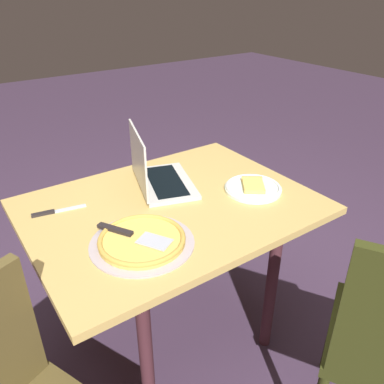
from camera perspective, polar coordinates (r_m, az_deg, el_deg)
name	(u,v)px	position (r m, az deg, el deg)	size (l,w,h in m)	color
ground_plane	(175,329)	(2.02, -2.54, -19.48)	(12.00, 12.00, 0.00)	#3F2D43
dining_table	(172,221)	(1.61, -3.02, -4.28)	(1.12, 0.85, 0.71)	tan
laptop	(156,174)	(1.67, -5.32, 2.59)	(0.32, 0.40, 0.26)	beige
pizza_plate	(253,187)	(1.67, 8.97, 0.66)	(0.24, 0.24, 0.04)	white
pizza_tray	(142,240)	(1.34, -7.40, -7.03)	(0.36, 0.36, 0.03)	#A79A9E
table_knife	(54,212)	(1.59, -19.70, -2.73)	(0.21, 0.06, 0.01)	#B3C1C8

